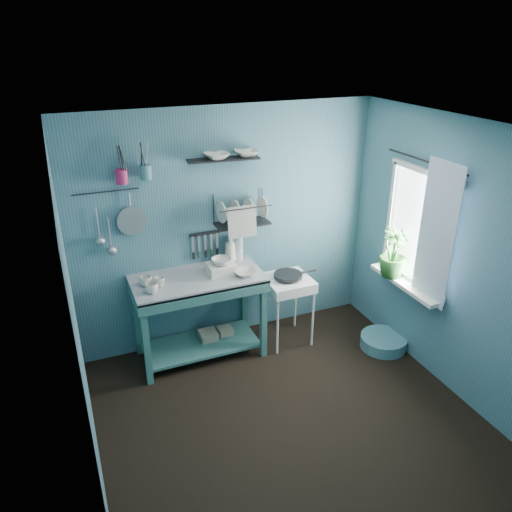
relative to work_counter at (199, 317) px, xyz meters
name	(u,v)px	position (x,y,z in m)	size (l,w,h in m)	color
floor	(287,416)	(0.44, -1.19, -0.46)	(3.20, 3.20, 0.00)	black
ceiling	(297,132)	(0.44, -1.19, 2.04)	(3.20, 3.20, 0.00)	silver
wall_back	(228,228)	(0.44, 0.31, 0.79)	(3.20, 3.20, 0.00)	#396475
wall_front	(416,418)	(0.44, -2.69, 0.79)	(3.20, 3.20, 0.00)	#396475
wall_left	(78,336)	(-1.16, -1.19, 0.79)	(3.00, 3.00, 0.00)	#396475
wall_right	(451,260)	(2.04, -1.19, 0.79)	(3.00, 3.00, 0.00)	#396475
work_counter	(199,317)	(0.00, 0.00, 0.00)	(1.29, 0.65, 0.92)	#316765
mug_left	(152,288)	(-0.48, -0.16, 0.51)	(0.12, 0.12, 0.10)	silver
mug_mid	(160,282)	(-0.38, -0.06, 0.50)	(0.10, 0.10, 0.09)	silver
mug_right	(146,281)	(-0.50, 0.00, 0.51)	(0.12, 0.12, 0.10)	silver
wash_tub	(222,269)	(0.25, -0.02, 0.51)	(0.28, 0.22, 0.10)	silver
tub_bowl	(222,261)	(0.25, -0.02, 0.59)	(0.20, 0.20, 0.06)	silver
soap_bottle	(230,249)	(0.42, 0.20, 0.61)	(0.12, 0.12, 0.30)	silver
water_bottle	(239,247)	(0.52, 0.22, 0.60)	(0.09, 0.09, 0.28)	silver
counter_bowl	(245,273)	(0.45, -0.15, 0.48)	(0.22, 0.22, 0.05)	silver
hotplate_stand	(287,309)	(0.95, -0.09, -0.08)	(0.47, 0.47, 0.76)	white
frying_pan	(288,275)	(0.95, -0.09, 0.33)	(0.30, 0.30, 0.04)	black
knife_strip	(204,234)	(0.17, 0.28, 0.78)	(0.32, 0.02, 0.03)	black
dish_rack	(242,210)	(0.55, 0.18, 1.03)	(0.55, 0.24, 0.32)	black
upper_shelf	(223,159)	(0.37, 0.21, 1.55)	(0.70, 0.18, 0.01)	black
shelf_bowl_left	(217,152)	(0.31, 0.21, 1.62)	(0.23, 0.23, 0.06)	silver
shelf_bowl_right	(247,156)	(0.61, 0.21, 1.55)	(0.23, 0.23, 0.06)	silver
utensil_cup_magenta	(122,176)	(-0.59, 0.23, 1.47)	(0.11, 0.11, 0.13)	#A21D51
utensil_cup_teal	(146,172)	(-0.37, 0.23, 1.49)	(0.11, 0.11, 0.13)	teal
colander	(132,221)	(-0.53, 0.26, 1.03)	(0.28, 0.28, 0.03)	#ABADB3
ladle_outer	(98,223)	(-0.84, 0.27, 1.05)	(0.01, 0.01, 0.30)	#ABADB3
ladle_inner	(110,233)	(-0.75, 0.27, 0.94)	(0.01, 0.01, 0.30)	#ABADB3
hook_rail	(106,192)	(-0.74, 0.28, 1.33)	(0.01, 0.01, 0.60)	black
window_glass	(419,228)	(2.02, -0.74, 0.94)	(1.10, 1.10, 0.00)	white
windowsill	(405,284)	(1.94, -0.74, 0.35)	(0.16, 0.95, 0.04)	white
curtain	(436,235)	(1.96, -1.04, 0.99)	(1.35, 1.35, 0.00)	white
curtain_rod	(425,161)	(1.98, -0.74, 1.59)	(0.02, 0.02, 1.05)	black
potted_plant	(393,253)	(1.89, -0.57, 0.62)	(0.28, 0.28, 0.50)	#2B6628
storage_tin_large	(209,340)	(0.10, 0.05, -0.35)	(0.18, 0.18, 0.22)	gray
storage_tin_small	(225,336)	(0.30, 0.08, -0.36)	(0.15, 0.15, 0.20)	gray
floor_basin	(383,342)	(1.86, -0.63, -0.39)	(0.49, 0.49, 0.13)	teal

